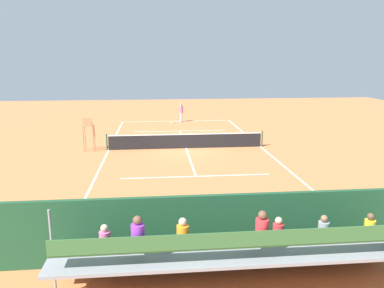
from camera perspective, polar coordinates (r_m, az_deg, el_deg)
name	(u,v)px	position (r m, az deg, el deg)	size (l,w,h in m)	color
ground_plane	(186,148)	(24.75, -0.92, -0.65)	(60.00, 60.00, 0.00)	#D17542
court_line_markings	(186,148)	(24.79, -0.93, -0.63)	(10.10, 22.20, 0.01)	white
tennis_net	(186,141)	(24.64, -0.92, 0.48)	(10.30, 0.10, 1.07)	black
backdrop_wall	(226,227)	(11.25, 5.18, -12.39)	(18.00, 0.16, 2.00)	#1E4C2D
bleacher_stand	(239,252)	(10.12, 7.09, -15.86)	(9.06, 2.40, 2.48)	gray
umpire_chair	(88,131)	(24.70, -15.41, 1.97)	(0.67, 0.67, 2.14)	#A88456
courtside_bench	(324,225)	(13.06, 19.30, -11.53)	(1.80, 0.40, 0.93)	#9E754C
equipment_bag	(282,240)	(12.60, 13.45, -13.95)	(0.90, 0.36, 0.36)	#334C8C
tennis_player	(181,111)	(34.94, -1.65, 5.02)	(0.47, 0.55, 1.93)	white
tennis_racket	(172,123)	(34.59, -3.08, 3.25)	(0.58, 0.40, 0.03)	black
tennis_ball_near	(201,127)	(32.02, 1.34, 2.52)	(0.07, 0.07, 0.07)	#CCDB33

